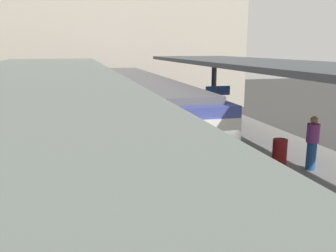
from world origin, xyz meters
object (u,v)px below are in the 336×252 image
commuter_train (139,112)px  litter_bin (280,152)px  platform_sign (217,103)px  passenger_near_bench (312,142)px

commuter_train → litter_bin: 7.09m
platform_sign → litter_bin: 2.92m
commuter_train → passenger_near_bench: commuter_train is taller
commuter_train → litter_bin: size_ratio=18.97×
commuter_train → platform_sign: commuter_train is taller
litter_bin → platform_sign: bearing=114.7°
litter_bin → passenger_near_bench: size_ratio=0.50×
platform_sign → commuter_train: bearing=119.6°
commuter_train → litter_bin: commuter_train is taller
passenger_near_bench → platform_sign: bearing=119.5°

